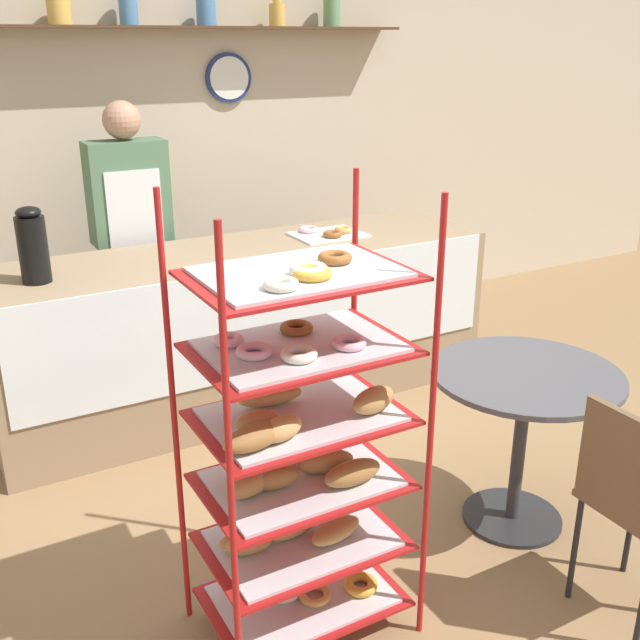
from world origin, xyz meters
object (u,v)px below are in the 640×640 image
Objects in this scene: pastry_rack at (300,452)px; cafe_chair at (635,493)px; person_worker at (132,235)px; cafe_table at (523,409)px; donut_tray_counter at (328,233)px; coffee_carafe at (33,246)px.

pastry_rack is 1.24m from cafe_chair.
pastry_rack is 2.49m from person_worker.
pastry_rack is at bearing -174.59° from cafe_table.
cafe_table is (1.04, -2.36, -0.39)m from person_worker.
donut_tray_counter is (1.06, -0.58, 0.01)m from person_worker.
person_worker is at bearing 113.74° from cafe_table.
pastry_rack reaches higher than cafe_chair.
pastry_rack is 1.86× the size of cafe_chair.
cafe_table is 1.82m from donut_tray_counter.
coffee_carafe is at bearing -176.78° from donut_tray_counter.
person_worker reaches higher than pastry_rack.
cafe_table is 0.67m from cafe_chair.
pastry_rack is at bearing 63.13° from cafe_chair.
person_worker is 2.61m from cafe_table.
coffee_carafe is (-1.72, 1.68, 0.57)m from cafe_table.
cafe_chair is 2.48m from donut_tray_counter.
coffee_carafe is 0.90× the size of donut_tray_counter.
donut_tray_counter is at bearing -2.35° from cafe_chair.
coffee_carafe is at bearing -134.88° from person_worker.
pastry_rack is at bearing -122.27° from donut_tray_counter.
person_worker is at bearing 86.90° from pastry_rack.
cafe_chair is (-0.09, -0.67, -0.02)m from cafe_table.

